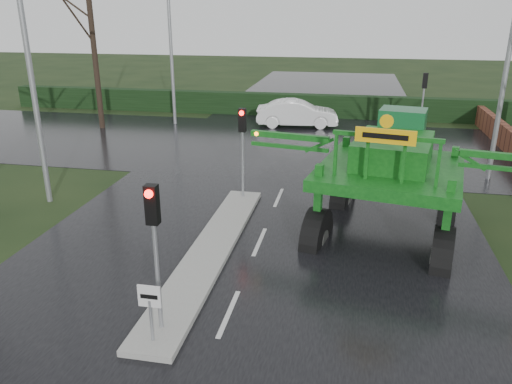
% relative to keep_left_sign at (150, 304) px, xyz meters
% --- Properties ---
extents(ground, '(140.00, 140.00, 0.00)m').
position_rel_keep_left_sign_xyz_m(ground, '(1.30, 1.50, -1.06)').
color(ground, black).
rests_on(ground, ground).
extents(road_main, '(14.00, 80.00, 0.02)m').
position_rel_keep_left_sign_xyz_m(road_main, '(1.30, 11.50, -1.05)').
color(road_main, black).
rests_on(road_main, ground).
extents(road_cross, '(80.00, 12.00, 0.02)m').
position_rel_keep_left_sign_xyz_m(road_cross, '(1.30, 17.50, -1.05)').
color(road_cross, black).
rests_on(road_cross, ground).
extents(median_island, '(1.20, 10.00, 0.16)m').
position_rel_keep_left_sign_xyz_m(median_island, '(0.00, 4.50, -0.97)').
color(median_island, gray).
rests_on(median_island, ground).
extents(hedge_row, '(44.00, 0.90, 1.50)m').
position_rel_keep_left_sign_xyz_m(hedge_row, '(1.30, 25.50, -0.31)').
color(hedge_row, black).
rests_on(hedge_row, ground).
extents(keep_left_sign, '(0.50, 0.07, 1.35)m').
position_rel_keep_left_sign_xyz_m(keep_left_sign, '(0.00, 0.00, 0.00)').
color(keep_left_sign, gray).
rests_on(keep_left_sign, ground).
extents(traffic_signal_near, '(0.26, 0.33, 3.52)m').
position_rel_keep_left_sign_xyz_m(traffic_signal_near, '(0.00, 0.49, 1.53)').
color(traffic_signal_near, gray).
rests_on(traffic_signal_near, ground).
extents(traffic_signal_mid, '(0.26, 0.33, 3.52)m').
position_rel_keep_left_sign_xyz_m(traffic_signal_mid, '(0.00, 8.99, 1.53)').
color(traffic_signal_mid, gray).
rests_on(traffic_signal_mid, ground).
extents(traffic_signal_far, '(0.26, 0.33, 3.52)m').
position_rel_keep_left_sign_xyz_m(traffic_signal_far, '(7.80, 21.51, 1.53)').
color(traffic_signal_far, gray).
rests_on(traffic_signal_far, ground).
extents(street_light_left_near, '(3.85, 0.30, 10.00)m').
position_rel_keep_left_sign_xyz_m(street_light_left_near, '(-6.89, 7.50, 4.93)').
color(street_light_left_near, gray).
rests_on(street_light_left_near, ground).
extents(street_light_right, '(3.85, 0.30, 10.00)m').
position_rel_keep_left_sign_xyz_m(street_light_right, '(9.49, 13.50, 4.93)').
color(street_light_right, gray).
rests_on(street_light_right, ground).
extents(street_light_left_far, '(3.85, 0.30, 10.00)m').
position_rel_keep_left_sign_xyz_m(street_light_left_far, '(-6.89, 21.50, 4.93)').
color(street_light_left_far, gray).
rests_on(street_light_left_far, ground).
extents(tree_left_far, '(7.70, 7.70, 13.26)m').
position_rel_keep_left_sign_xyz_m(tree_left_far, '(-11.20, 19.50, 6.09)').
color(tree_left_far, black).
rests_on(tree_left_far, ground).
extents(crop_sprayer, '(9.19, 6.52, 5.21)m').
position_rel_keep_left_sign_xyz_m(crop_sprayer, '(3.08, 6.24, 1.41)').
color(crop_sprayer, black).
rests_on(crop_sprayer, ground).
extents(white_sedan, '(5.14, 2.30, 1.64)m').
position_rel_keep_left_sign_xyz_m(white_sedan, '(0.53, 22.18, -1.06)').
color(white_sedan, white).
rests_on(white_sedan, ground).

